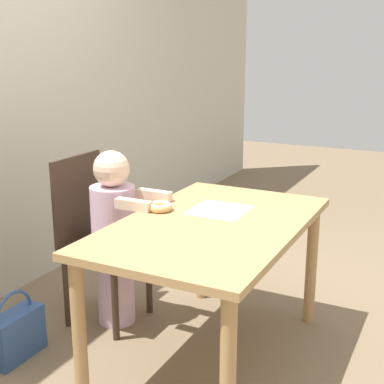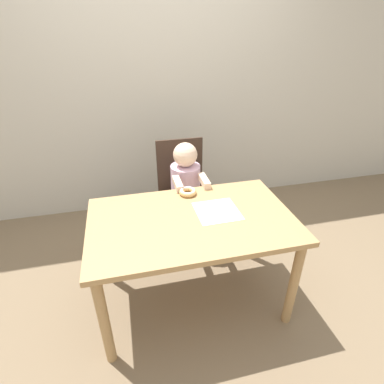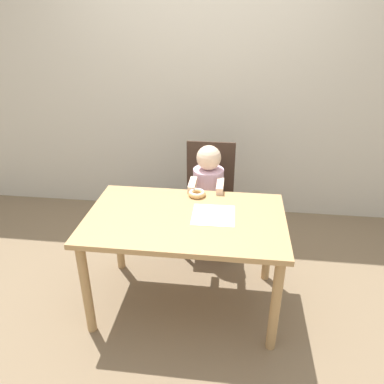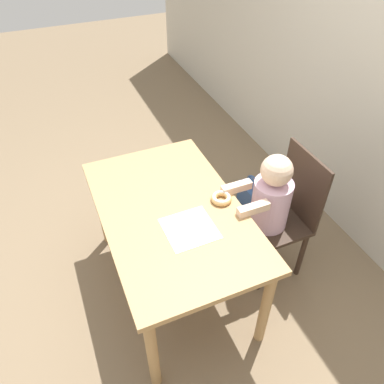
% 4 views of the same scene
% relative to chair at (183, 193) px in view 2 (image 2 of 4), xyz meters
% --- Properties ---
extents(ground_plane, '(12.00, 12.00, 0.00)m').
position_rel_chair_xyz_m(ground_plane, '(-0.10, -0.74, -0.47)').
color(ground_plane, '#7A664C').
extents(wall_back, '(8.00, 0.05, 2.50)m').
position_rel_chair_xyz_m(wall_back, '(-0.10, 0.71, 0.78)').
color(wall_back, beige).
rests_on(wall_back, ground_plane).
extents(dining_table, '(1.27, 0.79, 0.70)m').
position_rel_chair_xyz_m(dining_table, '(-0.10, -0.74, 0.14)').
color(dining_table, tan).
rests_on(dining_table, ground_plane).
extents(chair, '(0.40, 0.38, 0.92)m').
position_rel_chair_xyz_m(chair, '(0.00, 0.00, 0.00)').
color(chair, '#38281E').
rests_on(chair, ground_plane).
extents(child_figure, '(0.25, 0.41, 0.97)m').
position_rel_chair_xyz_m(child_figure, '(0.00, -0.12, 0.03)').
color(child_figure, silver).
rests_on(child_figure, ground_plane).
extents(donut, '(0.12, 0.12, 0.04)m').
position_rel_chair_xyz_m(donut, '(-0.05, -0.44, 0.26)').
color(donut, tan).
rests_on(donut, dining_table).
extents(napkin, '(0.28, 0.28, 0.00)m').
position_rel_chair_xyz_m(napkin, '(0.08, -0.69, 0.24)').
color(napkin, white).
rests_on(napkin, dining_table).
extents(handbag, '(0.29, 0.12, 0.35)m').
position_rel_chair_xyz_m(handbag, '(-0.53, 0.11, -0.34)').
color(handbag, '#2D4C84').
rests_on(handbag, ground_plane).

